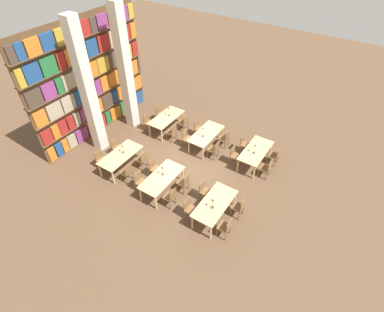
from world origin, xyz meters
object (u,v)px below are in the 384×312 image
reading_table_0 (215,205)px  reading_table_5 (166,118)px  chair_5 (235,155)px  chair_12 (214,149)px  pillar_left (87,91)px  desk_lamp_2 (162,169)px  chair_1 (190,208)px  chair_11 (155,168)px  chair_22 (184,122)px  chair_4 (266,168)px  desk_lamp_1 (255,147)px  chair_16 (127,172)px  chair_19 (117,147)px  chair_6 (275,155)px  chair_7 (244,144)px  desk_lamp_0 (213,202)px  chair_18 (142,159)px  chair_15 (198,128)px  chair_23 (160,113)px  reading_table_2 (162,178)px  desk_lamp_3 (203,131)px  reading_table_1 (256,152)px  chair_21 (148,122)px  chair_9 (141,181)px  chair_20 (172,132)px  chair_17 (101,159)px  desk_lamp_4 (122,147)px  reading_table_3 (206,135)px  chair_0 (226,227)px  chair_3 (205,190)px  chair_14 (225,138)px  chair_10 (184,182)px  reading_table_4 (120,156)px

reading_table_0 → reading_table_5: size_ratio=1.00×
chair_5 → chair_12: 0.96m
pillar_left → desk_lamp_2: (-0.50, -4.12, -1.94)m
chair_1 → chair_11: size_ratio=1.00×
chair_11 → chair_22: 3.55m
chair_4 → desk_lamp_1: size_ratio=1.89×
chair_12 → chair_16: (-3.25, 2.30, 0.00)m
chair_19 → chair_6: bearing=118.6°
pillar_left → chair_7: size_ratio=6.68×
chair_1 → desk_lamp_0: desk_lamp_0 is taller
chair_18 → chair_15: bearing=-13.9°
chair_23 → chair_15: bearing=89.6°
reading_table_2 → chair_23: 4.99m
desk_lamp_3 → chair_22: 1.88m
reading_table_1 → chair_6: 0.89m
reading_table_2 → chair_21: (2.91, 3.11, -0.19)m
chair_9 → chair_6: bearing=138.7°
pillar_left → desk_lamp_0: bearing=-97.4°
chair_16 → chair_19: size_ratio=1.00×
chair_20 → chair_17: bearing=156.5°
chair_5 → chair_12: (-0.14, 0.95, 0.00)m
chair_11 → desk_lamp_2: (-0.33, -0.69, 0.57)m
desk_lamp_1 → desk_lamp_4: size_ratio=1.11×
chair_15 → chair_17: 4.82m
chair_16 → desk_lamp_2: bearing=-72.2°
chair_6 → chair_15: 3.92m
chair_12 → chair_16: same height
chair_21 → chair_17: bearing=1.1°
pillar_left → desk_lamp_4: bearing=-101.0°
chair_6 → reading_table_5: bearing=95.6°
chair_9 → reading_table_3: 3.92m
chair_6 → desk_lamp_1: size_ratio=1.89×
chair_0 → chair_3: 1.82m
reading_table_0 → chair_6: chair_6 is taller
reading_table_5 → reading_table_0: bearing=-125.9°
desk_lamp_0 → chair_17: size_ratio=0.51×
chair_3 → chair_6: bearing=156.5°
reading_table_2 → chair_14: (3.89, -0.74, -0.19)m
chair_0 → chair_5: (3.55, 1.46, 0.00)m
chair_10 → reading_table_4: size_ratio=0.46×
chair_7 → desk_lamp_4: desk_lamp_4 is taller
chair_21 → reading_table_4: bearing=16.0°
desk_lamp_0 → chair_22: (4.13, 4.06, -0.58)m
chair_14 → chair_19: 5.01m
reading_table_3 → chair_9: bearing=169.2°
reading_table_2 → chair_16: bearing=102.8°
desk_lamp_1 → chair_3: bearing=164.6°
chair_5 → chair_22: size_ratio=1.00×
chair_4 → chair_23: (0.87, 6.28, 0.00)m
chair_19 → chair_7: bearing=125.6°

